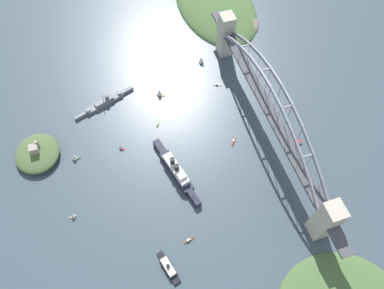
# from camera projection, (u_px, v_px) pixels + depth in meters

# --- Properties ---
(ground_plane) EXTENTS (1400.00, 1400.00, 0.00)m
(ground_plane) POSITION_uv_depth(u_px,v_px,m) (263.00, 128.00, 374.91)
(ground_plane) COLOR #3D4C56
(harbor_arch_bridge) EXTENTS (294.51, 15.11, 68.86)m
(harbor_arch_bridge) POSITION_uv_depth(u_px,v_px,m) (268.00, 111.00, 349.05)
(harbor_arch_bridge) COLOR #BCB29E
(harbor_arch_bridge) RESTS_ON ground
(headland_east_shore) EXTENTS (165.11, 97.54, 24.14)m
(headland_east_shore) POSITION_uv_depth(u_px,v_px,m) (217.00, 6.00, 471.75)
(headland_east_shore) COLOR #476638
(headland_east_shore) RESTS_ON ground
(ocean_liner) EXTENTS (80.03, 25.22, 20.03)m
(ocean_liner) POSITION_uv_depth(u_px,v_px,m) (176.00, 170.00, 343.42)
(ocean_liner) COLOR #1E2333
(ocean_liner) RESTS_ON ground
(naval_cruiser) EXTENTS (26.03, 68.70, 16.66)m
(naval_cruiser) POSITION_uv_depth(u_px,v_px,m) (105.00, 102.00, 388.38)
(naval_cruiser) COLOR slate
(naval_cruiser) RESTS_ON ground
(harbor_ferry_steamer) EXTENTS (30.75, 13.16, 8.01)m
(harbor_ferry_steamer) POSITION_uv_depth(u_px,v_px,m) (168.00, 267.00, 301.23)
(harbor_ferry_steamer) COLOR black
(harbor_ferry_steamer) RESTS_ON ground
(fort_island_mid_harbor) EXTENTS (46.87, 43.18, 18.80)m
(fort_island_mid_harbor) POSITION_uv_depth(u_px,v_px,m) (37.00, 153.00, 353.51)
(fort_island_mid_harbor) COLOR #4C6038
(fort_island_mid_harbor) RESTS_ON ground
(seaplane_taxiing_near_bridge) EXTENTS (7.00, 10.78, 4.74)m
(seaplane_taxiing_near_bridge) POSITION_uv_depth(u_px,v_px,m) (297.00, 142.00, 364.08)
(seaplane_taxiing_near_bridge) COLOR #B7B7B2
(seaplane_taxiing_near_bridge) RESTS_ON ground
(small_boat_0) EXTENTS (10.35, 6.43, 9.98)m
(small_boat_0) POSITION_uv_depth(u_px,v_px,m) (201.00, 60.00, 417.22)
(small_boat_0) COLOR #234C8C
(small_boat_0) RESTS_ON ground
(small_boat_1) EXTENTS (4.14, 7.42, 7.60)m
(small_boat_1) POSITION_uv_depth(u_px,v_px,m) (73.00, 216.00, 322.95)
(small_boat_1) COLOR gold
(small_boat_1) RESTS_ON ground
(small_boat_2) EXTENTS (5.01, 8.82, 2.10)m
(small_boat_2) POSITION_uv_depth(u_px,v_px,m) (217.00, 85.00, 403.46)
(small_boat_2) COLOR silver
(small_boat_2) RESTS_ON ground
(small_boat_3) EXTENTS (7.05, 9.16, 11.22)m
(small_boat_3) POSITION_uv_depth(u_px,v_px,m) (159.00, 92.00, 392.17)
(small_boat_3) COLOR gold
(small_boat_3) RESTS_ON ground
(small_boat_4) EXTENTS (3.87, 10.59, 2.33)m
(small_boat_4) POSITION_uv_depth(u_px,v_px,m) (189.00, 240.00, 314.61)
(small_boat_4) COLOR brown
(small_boat_4) RESTS_ON ground
(small_boat_5) EXTENTS (5.14, 9.18, 8.80)m
(small_boat_5) POSITION_uv_depth(u_px,v_px,m) (74.00, 157.00, 352.66)
(small_boat_5) COLOR #2D6B3D
(small_boat_5) RESTS_ON ground
(small_boat_6) EXTENTS (6.72, 4.79, 2.19)m
(small_boat_6) POSITION_uv_depth(u_px,v_px,m) (158.00, 124.00, 376.24)
(small_boat_6) COLOR gold
(small_boat_6) RESTS_ON ground
(small_boat_7) EXTENTS (9.97, 7.16, 2.13)m
(small_boat_7) POSITION_uv_depth(u_px,v_px,m) (233.00, 141.00, 365.73)
(small_boat_7) COLOR #B2231E
(small_boat_7) RESTS_ON ground
(small_boat_8) EXTENTS (6.75, 5.69, 6.73)m
(small_boat_8) POSITION_uv_depth(u_px,v_px,m) (121.00, 147.00, 359.84)
(small_boat_8) COLOR #B2231E
(small_boat_8) RESTS_ON ground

